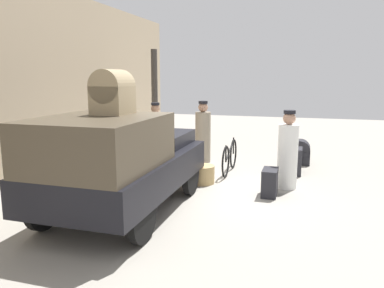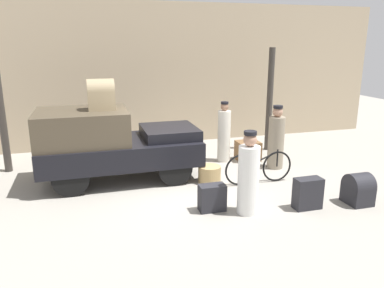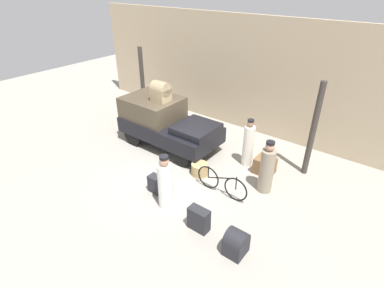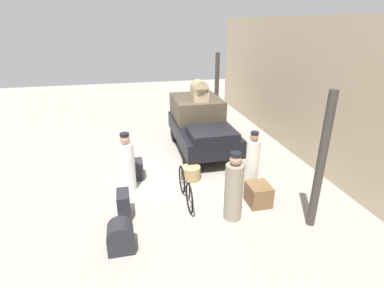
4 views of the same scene
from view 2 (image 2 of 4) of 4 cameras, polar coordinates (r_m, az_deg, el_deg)
ground_plane at (r=8.85m, az=-0.89°, el=-6.37°), size 30.00×30.00×0.00m
station_building_facade at (r=12.25m, az=-6.05°, el=10.40°), size 16.00×0.15×4.50m
canopy_pillar_left at (r=10.58m, az=-27.06°, el=4.33°), size 0.19×0.19×3.13m
canopy_pillar_right at (r=11.72m, az=11.75°, el=6.57°), size 0.19×0.19×3.13m
truck at (r=9.17m, az=-12.37°, el=0.34°), size 3.77×1.82×1.75m
bicycle at (r=9.02m, az=10.14°, el=-3.59°), size 1.71×0.04×0.80m
wicker_basket at (r=9.02m, az=2.68°, el=-4.60°), size 0.54×0.54×0.40m
porter_lifting_near_truck at (r=7.31m, az=8.61°, el=-4.97°), size 0.41×0.41×1.66m
porter_with_bicycle at (r=10.13m, az=12.69°, el=0.59°), size 0.42×0.42×1.69m
conductor_in_dark_uniform at (r=10.49m, az=4.90°, el=1.49°), size 0.36×0.36×1.70m
suitcase_tan_flat at (r=10.80m, az=8.51°, el=-1.02°), size 0.63×0.55×0.54m
suitcase_small_leather at (r=7.52m, az=3.08°, el=-8.17°), size 0.53×0.29×0.54m
trunk_wicker_pale at (r=7.93m, az=17.22°, el=-7.21°), size 0.55×0.29×0.64m
trunk_barrel_dark at (r=8.54m, az=23.98°, el=-6.34°), size 0.47×0.53×0.66m
trunk_on_truck_roof at (r=8.95m, az=-13.70°, el=7.31°), size 0.61×0.53×0.71m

